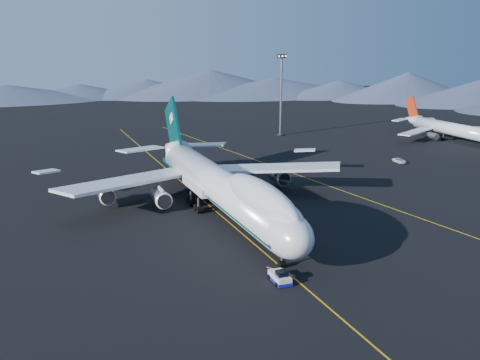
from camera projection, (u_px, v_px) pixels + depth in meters
name	position (u px, v px, depth m)	size (l,w,h in m)	color
ground	(220.00, 214.00, 100.92)	(500.00, 500.00, 0.00)	black
taxiway_line_main	(220.00, 214.00, 100.92)	(0.25, 220.00, 0.01)	#C9920B
taxiway_line_side	(329.00, 186.00, 120.74)	(0.25, 200.00, 0.01)	#C9920B
boeing_747	(219.00, 185.00, 99.50)	(59.62, 72.43, 19.37)	silver
pushback_tug	(280.00, 278.00, 72.39)	(2.49, 4.14, 1.76)	silver
second_jet	(450.00, 129.00, 176.01)	(40.20, 45.42, 12.92)	silver
service_van	(399.00, 161.00, 143.94)	(2.04, 4.42, 1.23)	silver
floodlight_mast	(281.00, 95.00, 183.30)	(3.42, 2.56, 27.66)	black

